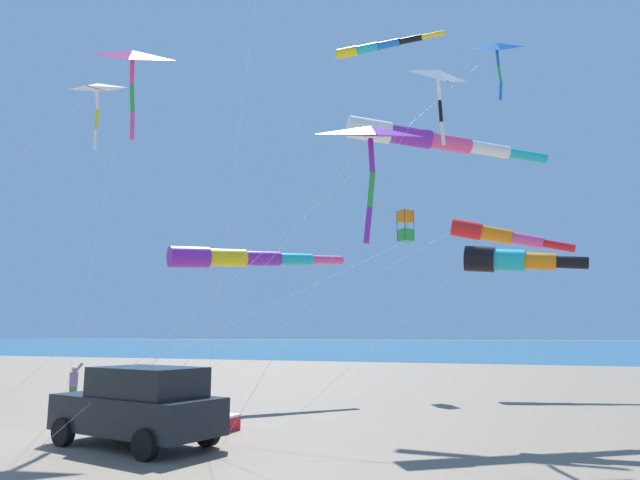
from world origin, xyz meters
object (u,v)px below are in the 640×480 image
(parked_car, at_px, (139,405))
(kite_windsock_yellow_midlevel, at_px, (422,138))
(person_child_green_jacket, at_px, (74,382))
(kite_delta_checkered_midright, at_px, (370,135))
(kite_windsock_striped_overhead, at_px, (507,260))
(kite_delta_long_streamer_left, at_px, (96,89))
(kite_windsock_orange_high_right, at_px, (494,234))
(kite_delta_blue_topmost, at_px, (439,76))
(cooler_box, at_px, (229,422))
(kite_delta_magenta_far_left, at_px, (132,57))
(kite_windsock_black_fish_shape, at_px, (238,258))
(kite_windsock_teal_far_right, at_px, (374,47))
(kite_box_purple_drifting, at_px, (405,226))
(kite_delta_long_streamer_right, at_px, (497,48))

(parked_car, xyz_separation_m, kite_windsock_yellow_midlevel, (7.17, -5.65, 8.33))
(person_child_green_jacket, bearing_deg, kite_delta_checkered_midright, -114.19)
(parked_car, xyz_separation_m, kite_windsock_striped_overhead, (4.84, -8.32, 3.71))
(kite_delta_long_streamer_left, bearing_deg, kite_windsock_orange_high_right, -32.23)
(kite_delta_blue_topmost, relative_size, kite_delta_long_streamer_left, 1.15)
(parked_car, relative_size, cooler_box, 7.37)
(kite_delta_checkered_midright, relative_size, kite_windsock_orange_high_right, 0.54)
(parked_car, height_order, kite_delta_magenta_far_left, kite_delta_magenta_far_left)
(person_child_green_jacket, xyz_separation_m, kite_delta_checkered_midright, (-6.04, -13.44, 6.04))
(cooler_box, distance_m, person_child_green_jacket, 8.97)
(kite_windsock_orange_high_right, bearing_deg, kite_windsock_black_fish_shape, 133.50)
(kite_delta_checkered_midright, bearing_deg, kite_windsock_teal_far_right, 14.30)
(kite_windsock_yellow_midlevel, xyz_separation_m, kite_windsock_orange_high_right, (9.84, -1.61, -1.83))
(kite_windsock_yellow_midlevel, height_order, kite_delta_long_streamer_left, kite_delta_long_streamer_left)
(kite_box_purple_drifting, bearing_deg, parked_car, 167.37)
(cooler_box, bearing_deg, kite_delta_checkered_midright, -121.12)
(person_child_green_jacket, xyz_separation_m, kite_windsock_yellow_midlevel, (1.31, -13.25, 8.43))
(kite_windsock_teal_far_right, height_order, kite_delta_long_streamer_left, kite_windsock_teal_far_right)
(kite_delta_checkered_midright, bearing_deg, kite_windsock_striped_overhead, -26.26)
(kite_windsock_black_fish_shape, distance_m, kite_delta_checkered_midright, 11.56)
(kite_windsock_teal_far_right, xyz_separation_m, kite_delta_blue_topmost, (-3.91, -3.24, -3.59))
(person_child_green_jacket, height_order, kite_windsock_teal_far_right, kite_windsock_teal_far_right)
(kite_delta_magenta_far_left, bearing_deg, cooler_box, -102.87)
(person_child_green_jacket, relative_size, kite_box_purple_drifting, 0.14)
(kite_windsock_teal_far_right, distance_m, kite_windsock_orange_high_right, 10.68)
(kite_delta_long_streamer_right, bearing_deg, person_child_green_jacket, 105.66)
(cooler_box, relative_size, kite_delta_long_streamer_right, 0.04)
(kite_windsock_striped_overhead, relative_size, kite_delta_blue_topmost, 0.76)
(kite_windsock_striped_overhead, xyz_separation_m, kite_delta_magenta_far_left, (-0.84, 12.48, 7.87))
(cooler_box, distance_m, kite_windsock_orange_high_right, 17.15)
(person_child_green_jacket, height_order, kite_delta_checkered_midright, kite_delta_checkered_midright)
(kite_delta_long_streamer_left, bearing_deg, parked_car, -108.37)
(kite_windsock_teal_far_right, distance_m, kite_box_purple_drifting, 8.33)
(kite_delta_checkered_midright, height_order, kite_delta_long_streamer_left, kite_delta_long_streamer_left)
(person_child_green_jacket, height_order, kite_delta_magenta_far_left, kite_delta_magenta_far_left)
(kite_windsock_striped_overhead, height_order, kite_delta_long_streamer_right, kite_delta_long_streamer_right)
(kite_windsock_striped_overhead, relative_size, kite_box_purple_drifting, 0.79)
(parked_car, xyz_separation_m, kite_windsock_orange_high_right, (17.01, -7.26, 6.51))
(cooler_box, xyz_separation_m, kite_box_purple_drifting, (12.06, -2.51, 7.54))
(kite_windsock_black_fish_shape, relative_size, kite_delta_long_streamer_left, 1.12)
(kite_windsock_yellow_midlevel, relative_size, kite_windsock_orange_high_right, 0.71)
(cooler_box, relative_size, kite_windsock_black_fish_shape, 0.05)
(kite_delta_blue_topmost, relative_size, kite_windsock_black_fish_shape, 1.02)
(parked_car, height_order, kite_delta_checkered_midright, kite_delta_checkered_midright)
(kite_delta_blue_topmost, bearing_deg, kite_delta_magenta_far_left, 102.59)
(kite_delta_long_streamer_right, distance_m, kite_windsock_yellow_midlevel, 5.96)
(kite_box_purple_drifting, bearing_deg, kite_windsock_orange_high_right, -61.87)
(person_child_green_jacket, distance_m, kite_delta_blue_topmost, 17.36)
(kite_delta_long_streamer_right, xyz_separation_m, kite_windsock_yellow_midlevel, (-3.10, 2.49, -4.44))
(kite_windsock_striped_overhead, bearing_deg, kite_delta_magenta_far_left, 93.87)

